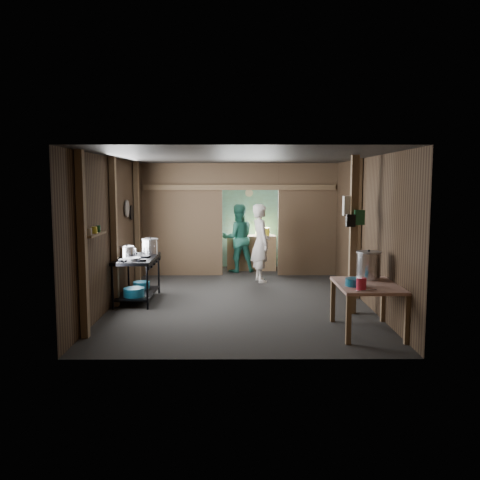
{
  "coord_description": "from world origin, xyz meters",
  "views": [
    {
      "loc": [
        -0.05,
        -9.48,
        2.16
      ],
      "look_at": [
        0.0,
        -0.2,
        1.1
      ],
      "focal_mm": 37.76,
      "sensor_mm": 36.0,
      "label": 1
    }
  ],
  "objects_px": {
    "stock_pot": "(369,266)",
    "cook": "(261,243)",
    "pink_bucket": "(361,284)",
    "yellow_tub": "(263,232)",
    "stove_pot_large": "(150,247)",
    "gas_range": "(137,279)",
    "prep_table": "(367,308)"
  },
  "relations": [
    {
      "from": "cook",
      "to": "stove_pot_large",
      "type": "bearing_deg",
      "value": 109.06
    },
    {
      "from": "stove_pot_large",
      "to": "pink_bucket",
      "type": "xyz_separation_m",
      "value": [
        3.35,
        -2.79,
        -0.16
      ]
    },
    {
      "from": "gas_range",
      "to": "yellow_tub",
      "type": "height_order",
      "value": "yellow_tub"
    },
    {
      "from": "stove_pot_large",
      "to": "pink_bucket",
      "type": "bearing_deg",
      "value": -39.78
    },
    {
      "from": "prep_table",
      "to": "pink_bucket",
      "type": "distance_m",
      "value": 0.61
    },
    {
      "from": "stove_pot_large",
      "to": "pink_bucket",
      "type": "relative_size",
      "value": 1.91
    },
    {
      "from": "stock_pot",
      "to": "cook",
      "type": "relative_size",
      "value": 0.26
    },
    {
      "from": "gas_range",
      "to": "yellow_tub",
      "type": "xyz_separation_m",
      "value": [
        2.46,
        3.36,
        0.54
      ]
    },
    {
      "from": "prep_table",
      "to": "cook",
      "type": "xyz_separation_m",
      "value": [
        -1.37,
        3.78,
        0.5
      ]
    },
    {
      "from": "pink_bucket",
      "to": "cook",
      "type": "height_order",
      "value": "cook"
    },
    {
      "from": "prep_table",
      "to": "cook",
      "type": "relative_size",
      "value": 0.71
    },
    {
      "from": "gas_range",
      "to": "cook",
      "type": "relative_size",
      "value": 0.81
    },
    {
      "from": "gas_range",
      "to": "stove_pot_large",
      "type": "relative_size",
      "value": 4.39
    },
    {
      "from": "pink_bucket",
      "to": "cook",
      "type": "xyz_separation_m",
      "value": [
        -1.18,
        4.17,
        0.06
      ]
    },
    {
      "from": "gas_range",
      "to": "yellow_tub",
      "type": "distance_m",
      "value": 4.2
    },
    {
      "from": "yellow_tub",
      "to": "pink_bucket",
      "type": "bearing_deg",
      "value": -79.45
    },
    {
      "from": "stock_pot",
      "to": "yellow_tub",
      "type": "height_order",
      "value": "stock_pot"
    },
    {
      "from": "stove_pot_large",
      "to": "stock_pot",
      "type": "relative_size",
      "value": 0.71
    },
    {
      "from": "pink_bucket",
      "to": "yellow_tub",
      "type": "height_order",
      "value": "yellow_tub"
    },
    {
      "from": "stock_pot",
      "to": "pink_bucket",
      "type": "relative_size",
      "value": 2.69
    },
    {
      "from": "gas_range",
      "to": "cook",
      "type": "distance_m",
      "value": 3.0
    },
    {
      "from": "cook",
      "to": "gas_range",
      "type": "bearing_deg",
      "value": 114.68
    },
    {
      "from": "stove_pot_large",
      "to": "yellow_tub",
      "type": "distance_m",
      "value": 3.7
    },
    {
      "from": "gas_range",
      "to": "cook",
      "type": "height_order",
      "value": "cook"
    },
    {
      "from": "gas_range",
      "to": "stove_pot_large",
      "type": "distance_m",
      "value": 0.73
    },
    {
      "from": "stock_pot",
      "to": "stove_pot_large",
      "type": "bearing_deg",
      "value": 151.02
    },
    {
      "from": "pink_bucket",
      "to": "yellow_tub",
      "type": "relative_size",
      "value": 0.46
    },
    {
      "from": "pink_bucket",
      "to": "yellow_tub",
      "type": "distance_m",
      "value": 5.8
    },
    {
      "from": "prep_table",
      "to": "pink_bucket",
      "type": "height_order",
      "value": "pink_bucket"
    },
    {
      "from": "yellow_tub",
      "to": "stove_pot_large",
      "type": "bearing_deg",
      "value": -128.16
    },
    {
      "from": "stock_pot",
      "to": "gas_range",
      "type": "bearing_deg",
      "value": 157.68
    },
    {
      "from": "stock_pot",
      "to": "yellow_tub",
      "type": "distance_m",
      "value": 5.11
    }
  ]
}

